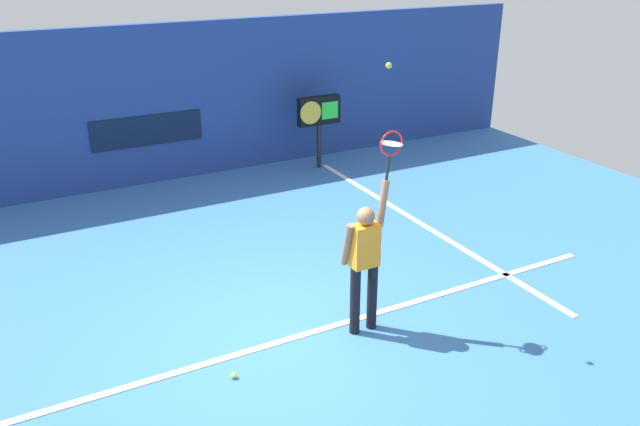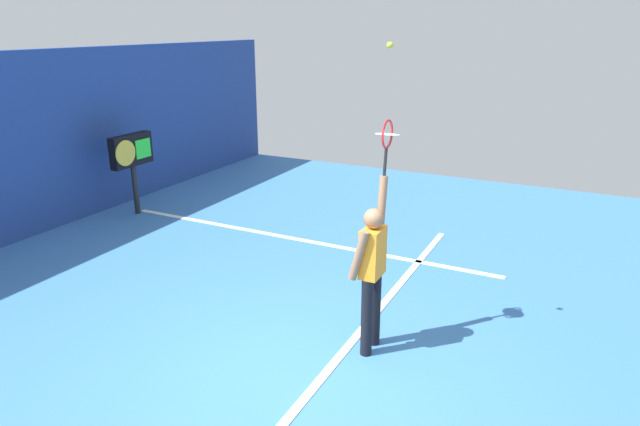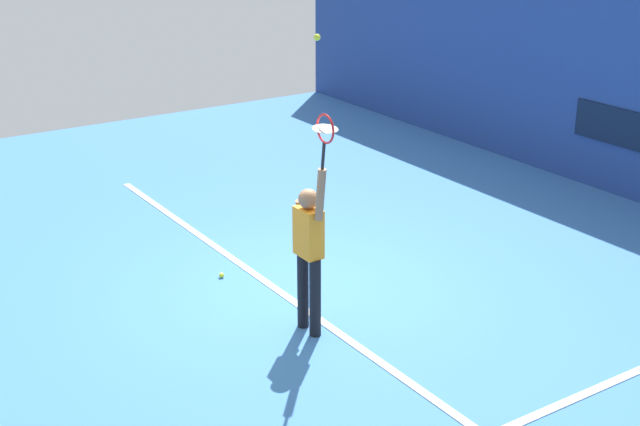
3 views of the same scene
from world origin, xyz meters
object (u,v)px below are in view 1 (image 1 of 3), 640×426
at_px(tennis_ball, 389,65).
at_px(spare_ball, 234,376).
at_px(tennis_racket, 391,146).
at_px(scoreboard_clock, 319,113).
at_px(tennis_player, 365,259).

relative_size(tennis_ball, spare_ball, 1.00).
bearing_deg(tennis_ball, tennis_racket, 15.98).
height_order(tennis_ball, spare_ball, tennis_ball).
relative_size(scoreboard_clock, spare_ball, 22.99).
xyz_separation_m(tennis_ball, spare_ball, (-2.03, -0.13, -3.30)).
height_order(tennis_ball, scoreboard_clock, tennis_ball).
bearing_deg(tennis_ball, spare_ball, -176.23).
distance_m(tennis_player, tennis_racket, 1.42).
bearing_deg(tennis_player, tennis_racket, -0.77).
bearing_deg(tennis_racket, spare_ball, -175.64).
bearing_deg(scoreboard_clock, tennis_racket, -110.20).
relative_size(tennis_player, scoreboard_clock, 1.27).
bearing_deg(spare_ball, tennis_player, 5.24).
bearing_deg(spare_ball, tennis_ball, 3.77).
xyz_separation_m(scoreboard_clock, spare_ball, (-4.29, -6.05, -1.17)).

